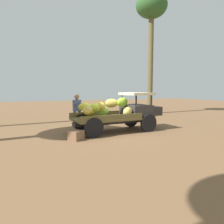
{
  "coord_description": "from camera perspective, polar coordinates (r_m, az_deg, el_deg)",
  "views": [
    {
      "loc": [
        -4.61,
        -9.23,
        2.01
      ],
      "look_at": [
        -0.31,
        -0.08,
        0.95
      ],
      "focal_mm": 34.36,
      "sensor_mm": 36.0,
      "label": 1
    }
  ],
  "objects": [
    {
      "name": "wooden_crate",
      "position": [
        8.74,
        -9.53,
        -6.15
      ],
      "size": [
        0.7,
        0.68,
        0.38
      ],
      "primitive_type": "cube",
      "rotation": [
        0.0,
        0.0,
        0.63
      ],
      "color": "brown",
      "rests_on": "ground"
    },
    {
      "name": "forest_tree_0",
      "position": [
        19.23,
        10.45,
        24.81
      ],
      "size": [
        2.52,
        2.52,
        9.73
      ],
      "color": "brown",
      "rests_on": "ground"
    },
    {
      "name": "truck",
      "position": [
        10.42,
        2.36,
        -0.05
      ],
      "size": [
        4.52,
        2.0,
        1.86
      ],
      "rotation": [
        0.0,
        0.0,
        0.02
      ],
      "color": "#302C2C",
      "rests_on": "ground"
    },
    {
      "name": "ground_plane",
      "position": [
        10.51,
        1.34,
        -5.06
      ],
      "size": [
        60.0,
        60.0,
        0.0
      ],
      "primitive_type": "plane",
      "color": "brown"
    },
    {
      "name": "farmer",
      "position": [
        11.36,
        -9.29,
        0.83
      ],
      "size": [
        0.53,
        0.46,
        1.76
      ],
      "rotation": [
        0.0,
        0.0,
        -1.55
      ],
      "color": "#4C6071",
      "rests_on": "ground"
    }
  ]
}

